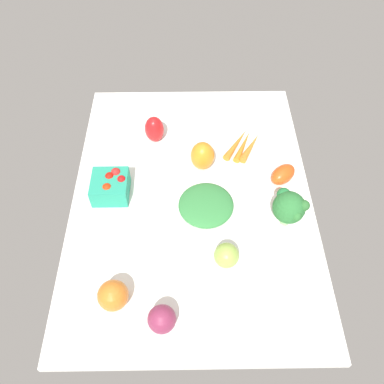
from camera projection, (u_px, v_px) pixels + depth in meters
tablecloth at (192, 198)px, 129.44cm from camera, size 104.00×76.00×2.00cm
heirloom_tomato_orange at (113, 295)px, 103.86cm from camera, size 8.17×8.17×8.17cm
bell_pepper_red at (154, 129)px, 140.12cm from camera, size 9.44×9.44×10.02cm
berry_basket at (111, 186)px, 126.45cm from camera, size 11.39×11.39×7.88cm
red_onion_center at (162, 319)px, 100.52cm from camera, size 7.31×7.31×7.31cm
heirloom_tomato_green at (226, 255)px, 111.56cm from camera, size 7.11×7.11×7.11cm
bell_pepper_orange at (202, 156)px, 132.27cm from camera, size 10.29×10.29×10.31cm
carrot_bunch at (243, 145)px, 140.47cm from camera, size 16.14×14.73×2.78cm
leafy_greens_clump at (206, 205)px, 123.87cm from camera, size 22.53×22.42×4.19cm
roma_tomato at (283, 174)px, 130.29cm from camera, size 10.51×10.91×5.86cm
broccoli_head at (289, 207)px, 116.51cm from camera, size 10.93×10.17×12.52cm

